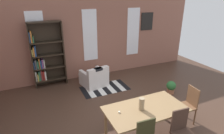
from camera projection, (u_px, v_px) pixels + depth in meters
ground_plane at (135, 126)px, 4.62m from camera, size 10.34×10.34×0.00m
back_wall_brick at (90, 39)px, 7.05m from camera, size 8.95×0.12×2.94m
window_pane_0 at (37, 40)px, 6.23m from camera, size 0.55×0.02×1.91m
window_pane_1 at (90, 36)px, 6.94m from camera, size 0.55×0.02×1.91m
window_pane_2 at (133, 32)px, 7.64m from camera, size 0.55×0.02×1.91m
dining_table at (145, 111)px, 4.08m from camera, size 1.79×0.95×0.73m
vase_on_table at (142, 104)px, 3.96m from camera, size 0.12×0.12×0.28m
tealight_candle_0 at (119, 112)px, 3.89m from camera, size 0.04×0.04×0.03m
dining_chair_head_right at (188, 104)px, 4.61m from camera, size 0.44×0.44×0.95m
dining_chair_near_right at (182, 131)px, 3.69m from camera, size 0.43×0.43×0.95m
bookshelf_tall at (45, 56)px, 6.34m from camera, size 1.09×0.31×2.26m
armchair_white at (94, 78)px, 6.60m from camera, size 0.94×0.94×0.75m
potted_plant_by_shelf at (171, 87)px, 6.07m from camera, size 0.30×0.30×0.43m
striped_rug at (105, 88)px, 6.46m from camera, size 1.62×0.89×0.01m
framed_picture at (147, 21)px, 7.74m from camera, size 0.56×0.03×0.72m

